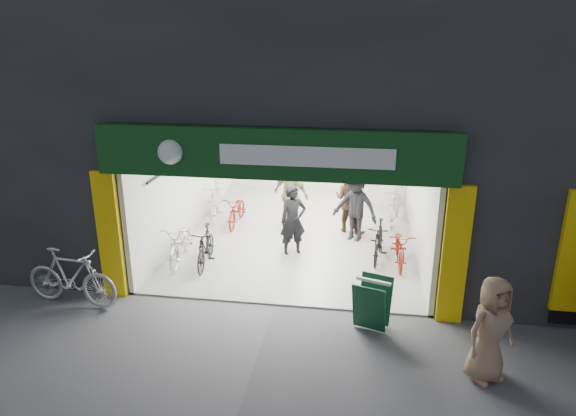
% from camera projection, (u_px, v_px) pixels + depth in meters
% --- Properties ---
extents(ground, '(60.00, 60.00, 0.00)m').
position_uv_depth(ground, '(275.00, 306.00, 9.99)').
color(ground, '#56565B').
rests_on(ground, ground).
extents(building, '(17.00, 10.27, 8.00)m').
position_uv_depth(building, '(342.00, 63.00, 13.14)').
color(building, '#232326').
rests_on(building, ground).
extents(bike_left_front, '(0.84, 1.89, 0.96)m').
position_uv_depth(bike_left_front, '(181.00, 242.00, 11.80)').
color(bike_left_front, silver).
rests_on(bike_left_front, ground).
extents(bike_left_midfront, '(0.56, 1.58, 0.93)m').
position_uv_depth(bike_left_midfront, '(206.00, 247.00, 11.55)').
color(bike_left_midfront, black).
rests_on(bike_left_midfront, ground).
extents(bike_left_midback, '(0.57, 1.62, 0.85)m').
position_uv_depth(bike_left_midback, '(237.00, 210.00, 14.08)').
color(bike_left_midback, maroon).
rests_on(bike_left_midback, ground).
extents(bike_left_back, '(0.80, 1.89, 1.10)m').
position_uv_depth(bike_left_back, '(216.00, 201.00, 14.44)').
color(bike_left_back, '#B4B4B9').
rests_on(bike_left_back, ground).
extents(bike_right_front, '(0.63, 1.59, 0.93)m').
position_uv_depth(bike_right_front, '(379.00, 241.00, 11.89)').
color(bike_right_front, black).
rests_on(bike_right_front, ground).
extents(bike_right_mid, '(0.59, 1.62, 0.85)m').
position_uv_depth(bike_right_mid, '(400.00, 247.00, 11.66)').
color(bike_right_mid, maroon).
rests_on(bike_right_mid, ground).
extents(bike_right_back, '(0.81, 1.86, 1.08)m').
position_uv_depth(bike_right_back, '(395.00, 205.00, 14.16)').
color(bike_right_back, '#ACACB0').
rests_on(bike_right_back, ground).
extents(parked_bike, '(2.01, 0.77, 1.18)m').
position_uv_depth(parked_bike, '(71.00, 277.00, 9.86)').
color(parked_bike, silver).
rests_on(parked_bike, ground).
extents(customer_a, '(0.74, 0.64, 1.72)m').
position_uv_depth(customer_a, '(293.00, 221.00, 12.03)').
color(customer_a, black).
rests_on(customer_a, ground).
extents(customer_b, '(1.08, 0.98, 1.82)m').
position_uv_depth(customer_b, '(350.00, 199.00, 13.42)').
color(customer_b, '#382419').
rests_on(customer_b, ground).
extents(customer_c, '(1.37, 1.11, 1.85)m').
position_uv_depth(customer_c, '(355.00, 207.00, 12.82)').
color(customer_c, black).
rests_on(customer_c, ground).
extents(customer_d, '(1.18, 0.93, 1.87)m').
position_uv_depth(customer_d, '(291.00, 194.00, 13.76)').
color(customer_d, '#8F7D53').
rests_on(customer_d, ground).
extents(pedestrian_near, '(0.99, 0.90, 1.69)m').
position_uv_depth(pedestrian_near, '(490.00, 330.00, 7.64)').
color(pedestrian_near, '#8F7053').
rests_on(pedestrian_near, ground).
extents(sandwich_board, '(0.75, 0.76, 0.92)m').
position_uv_depth(sandwich_board, '(372.00, 302.00, 9.10)').
color(sandwich_board, '#0E3A23').
rests_on(sandwich_board, ground).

